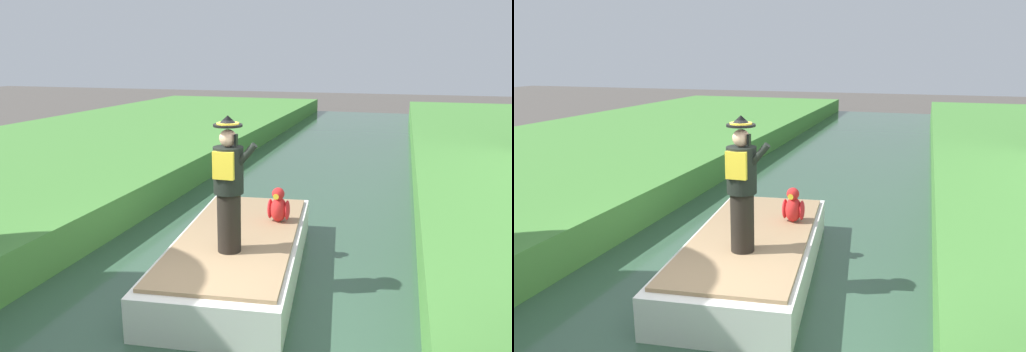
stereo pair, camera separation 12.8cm
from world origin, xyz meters
TOP-DOWN VIEW (x-y plane):
  - ground_plane at (0.00, 0.00)m, footprint 80.00×80.00m
  - canal_water at (0.00, 0.00)m, footprint 5.21×48.00m
  - boat at (0.00, 1.67)m, footprint 2.28×4.38m
  - person_pirate at (0.09, 1.03)m, footprint 0.61×0.42m
  - parrot_plush at (0.43, 2.39)m, footprint 0.36×0.35m

SIDE VIEW (x-z plane):
  - ground_plane at x=0.00m, z-range 0.00..0.00m
  - canal_water at x=0.00m, z-range 0.00..0.10m
  - boat at x=0.00m, z-range 0.10..0.71m
  - parrot_plush at x=0.43m, z-range 0.67..1.24m
  - person_pirate at x=0.09m, z-range 0.71..2.56m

